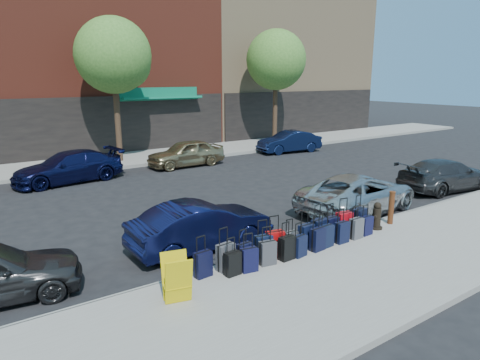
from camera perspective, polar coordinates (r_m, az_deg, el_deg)
ground at (r=14.94m, az=-5.40°, el=-3.94°), size 120.00×120.00×0.00m
sidewalk_near at (r=10.12m, az=13.32°, el=-12.67°), size 60.00×4.00×0.15m
sidewalk_far at (r=23.92m, az=-17.18°, el=2.39°), size 60.00×4.00×0.15m
curb_near at (r=11.43m, az=5.76°, el=-9.19°), size 60.00×0.08×0.15m
curb_far at (r=22.03m, az=-15.58°, el=1.57°), size 60.00×0.08×0.15m
building_right at (r=38.35m, az=2.58°, el=20.37°), size 15.00×12.12×18.00m
tree_center at (r=23.24m, az=-16.18°, el=15.40°), size 3.80×3.80×7.27m
tree_right at (r=28.43m, az=5.05°, el=15.46°), size 3.80×3.80×7.27m
suitcase_front_0 at (r=9.70m, az=-4.96°, el=-11.11°), size 0.41×0.25×0.94m
suitcase_front_1 at (r=9.98m, az=-1.94°, el=-10.20°), size 0.45×0.28×1.01m
suitcase_front_2 at (r=10.20m, az=0.59°, el=-9.88°), size 0.39×0.25×0.89m
suitcase_front_3 at (r=10.48m, az=3.14°, el=-9.01°), size 0.45×0.30×1.01m
suitcase_front_4 at (r=10.71m, az=4.69°, el=-8.47°), size 0.47×0.31×1.04m
suitcase_front_5 at (r=11.05m, az=6.74°, el=-8.13°), size 0.36×0.20×0.86m
suitcase_front_6 at (r=11.33m, az=8.81°, el=-7.39°), size 0.43×0.26×1.01m
suitcase_front_7 at (r=11.68m, az=10.48°, el=-6.71°), size 0.47×0.31×1.06m
suitcase_front_8 at (r=12.02m, az=12.03°, el=-6.28°), size 0.42×0.24×1.00m
suitcase_front_9 at (r=12.38m, az=13.69°, el=-5.68°), size 0.47×0.31×1.06m
suitcase_front_10 at (r=12.81m, az=15.62°, el=-5.13°), size 0.48×0.32×1.07m
suitcase_back_1 at (r=9.75m, az=-1.01°, el=-11.08°), size 0.38×0.23×0.87m
suitcase_back_2 at (r=9.92m, az=1.23°, el=-10.57°), size 0.41×0.28×0.90m
suitcase_back_3 at (r=10.27m, az=3.69°, el=-9.67°), size 0.42×0.29×0.93m
suitcase_back_4 at (r=10.57m, az=6.28°, el=-9.01°), size 0.41×0.25×0.95m
suitcase_back_5 at (r=10.79m, az=7.97°, el=-8.70°), size 0.39×0.26×0.86m
suitcase_back_6 at (r=11.21m, az=10.30°, el=-7.78°), size 0.42×0.27×0.95m
suitcase_back_7 at (r=11.48m, az=11.41°, el=-7.33°), size 0.41×0.26×0.94m
suitcase_back_8 at (r=11.84m, az=13.42°, el=-6.80°), size 0.39×0.23×0.93m
suitcase_back_9 at (r=12.24m, az=15.24°, el=-6.24°), size 0.39×0.24×0.92m
suitcase_back_10 at (r=12.59m, az=16.48°, el=-5.84°), size 0.37×0.22×0.86m
fire_hydrant at (r=13.14m, az=17.77°, el=-4.65°), size 0.41×0.36×0.81m
bollard at (r=13.67m, az=19.52°, el=-3.44°), size 0.19×0.19×1.01m
display_rack at (r=8.73m, az=-8.43°, el=-12.89°), size 0.65×0.70×0.95m
car_near_1 at (r=11.47m, az=-5.21°, el=-6.08°), size 3.90×1.40×1.28m
car_near_2 at (r=14.99m, az=15.48°, el=-1.71°), size 4.95×2.71×1.31m
car_near_3 at (r=19.15m, az=25.75°, el=0.62°), size 4.53×2.29×1.26m
car_far_1 at (r=19.97m, az=-21.93°, el=1.61°), size 4.82×2.44×1.34m
car_far_2 at (r=22.07m, az=-7.21°, el=3.58°), size 3.98×1.63×1.35m
car_far_3 at (r=26.14m, az=6.58°, el=5.10°), size 4.06×1.88×1.29m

